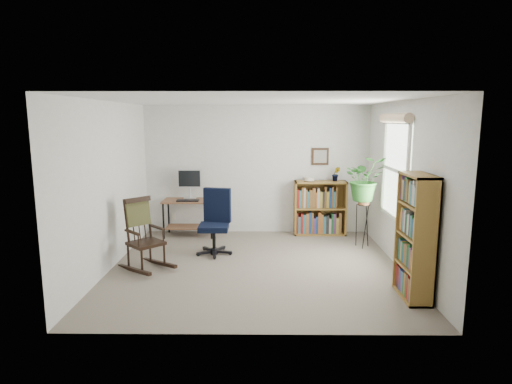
{
  "coord_description": "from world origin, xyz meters",
  "views": [
    {
      "loc": [
        0.06,
        -6.01,
        2.15
      ],
      "look_at": [
        0.0,
        0.4,
        1.05
      ],
      "focal_mm": 30.0,
      "sensor_mm": 36.0,
      "label": 1
    }
  ],
  "objects_px": {
    "desk": "(189,218)",
    "low_bookshelf": "(320,208)",
    "tall_bookshelf": "(415,237)",
    "office_chair": "(214,222)",
    "rocking_chair": "(146,234)"
  },
  "relations": [
    {
      "from": "rocking_chair",
      "to": "tall_bookshelf",
      "type": "bearing_deg",
      "value": -61.02
    },
    {
      "from": "desk",
      "to": "low_bookshelf",
      "type": "height_order",
      "value": "low_bookshelf"
    },
    {
      "from": "desk",
      "to": "tall_bookshelf",
      "type": "bearing_deg",
      "value": -41.03
    },
    {
      "from": "desk",
      "to": "tall_bookshelf",
      "type": "distance_m",
      "value": 4.22
    },
    {
      "from": "desk",
      "to": "office_chair",
      "type": "xyz_separation_m",
      "value": [
        0.57,
        -1.1,
        0.19
      ]
    },
    {
      "from": "tall_bookshelf",
      "to": "office_chair",
      "type": "bearing_deg",
      "value": 147.43
    },
    {
      "from": "desk",
      "to": "low_bookshelf",
      "type": "relative_size",
      "value": 0.93
    },
    {
      "from": "desk",
      "to": "tall_bookshelf",
      "type": "relative_size",
      "value": 0.62
    },
    {
      "from": "office_chair",
      "to": "tall_bookshelf",
      "type": "bearing_deg",
      "value": -21.6
    },
    {
      "from": "desk",
      "to": "rocking_chair",
      "type": "bearing_deg",
      "value": -100.49
    },
    {
      "from": "office_chair",
      "to": "low_bookshelf",
      "type": "distance_m",
      "value": 2.22
    },
    {
      "from": "desk",
      "to": "office_chair",
      "type": "height_order",
      "value": "office_chair"
    },
    {
      "from": "low_bookshelf",
      "to": "tall_bookshelf",
      "type": "distance_m",
      "value": 2.98
    },
    {
      "from": "office_chair",
      "to": "desk",
      "type": "bearing_deg",
      "value": 128.49
    },
    {
      "from": "office_chair",
      "to": "low_bookshelf",
      "type": "relative_size",
      "value": 1.05
    }
  ]
}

